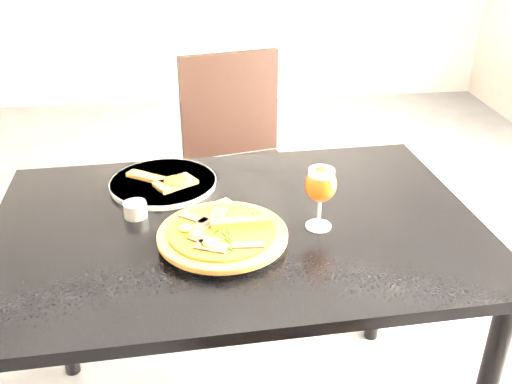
{
  "coord_description": "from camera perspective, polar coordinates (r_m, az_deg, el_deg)",
  "views": [
    {
      "loc": [
        0.25,
        -1.39,
        1.47
      ],
      "look_at": [
        0.38,
        -0.18,
        0.83
      ],
      "focal_mm": 40.0,
      "sensor_mm": 36.0,
      "label": 1
    }
  ],
  "objects": [
    {
      "name": "dining_table",
      "position": [
        1.46,
        -1.87,
        -6.01
      ],
      "size": [
        1.24,
        0.87,
        0.75
      ],
      "rotation": [
        0.0,
        0.0,
        0.06
      ],
      "color": "black",
      "rests_on": "ground"
    },
    {
      "name": "plate_second",
      "position": [
        1.6,
        -9.26,
        0.89
      ],
      "size": [
        0.32,
        0.32,
        0.02
      ],
      "primitive_type": "cylinder",
      "rotation": [
        0.0,
        0.0,
        -0.13
      ],
      "color": "white",
      "rests_on": "dining_table"
    },
    {
      "name": "crust_scraps",
      "position": [
        1.58,
        -8.97,
        1.11
      ],
      "size": [
        0.2,
        0.15,
        0.02
      ],
      "rotation": [
        0.0,
        0.0,
        -0.15
      ],
      "color": "olive",
      "rests_on": "plate_second"
    },
    {
      "name": "loose_crust",
      "position": [
        1.47,
        -4.46,
        -1.53
      ],
      "size": [
        0.11,
        0.08,
        0.01
      ],
      "primitive_type": "cube",
      "rotation": [
        0.0,
        0.0,
        0.59
      ],
      "color": "olive",
      "rests_on": "dining_table"
    },
    {
      "name": "plate_main",
      "position": [
        1.35,
        -3.23,
        -4.35
      ],
      "size": [
        0.32,
        0.32,
        0.02
      ],
      "primitive_type": "cylinder",
      "rotation": [
        0.0,
        0.0,
        0.13
      ],
      "color": "white",
      "rests_on": "dining_table"
    },
    {
      "name": "pizza",
      "position": [
        1.32,
        -3.3,
        -4.14
      ],
      "size": [
        0.3,
        0.3,
        0.03
      ],
      "rotation": [
        0.0,
        0.0,
        -0.27
      ],
      "color": "olive",
      "rests_on": "plate_main"
    },
    {
      "name": "beer_glass",
      "position": [
        1.35,
        6.5,
        0.69
      ],
      "size": [
        0.08,
        0.08,
        0.16
      ],
      "color": "silver",
      "rests_on": "dining_table"
    },
    {
      "name": "sauce_cup",
      "position": [
        1.46,
        -11.98,
        -1.67
      ],
      "size": [
        0.06,
        0.06,
        0.04
      ],
      "color": "#BBBBA8",
      "rests_on": "dining_table"
    },
    {
      "name": "chair_far",
      "position": [
        2.31,
        -1.67,
        3.03
      ],
      "size": [
        0.51,
        0.51,
        0.92
      ],
      "rotation": [
        0.0,
        0.0,
        0.22
      ],
      "color": "black",
      "rests_on": "ground"
    }
  ]
}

